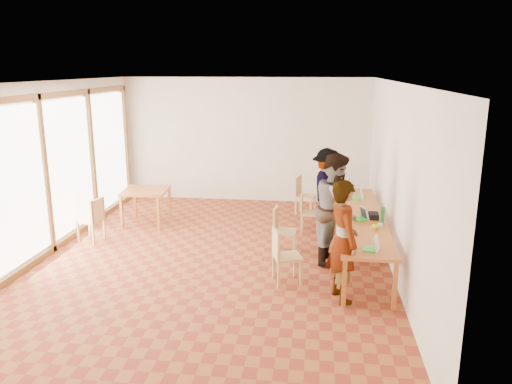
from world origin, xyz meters
The scene contains 25 objects.
ground centered at (0.00, 0.00, 0.00)m, with size 8.00×8.00×0.00m, color brown.
wall_back centered at (0.00, 4.00, 1.50)m, with size 6.00×0.10×3.00m, color silver.
wall_front centered at (0.00, -4.00, 1.50)m, with size 6.00×0.10×3.00m, color silver.
wall_right centered at (3.00, 0.00, 1.50)m, with size 0.10×8.00×3.00m, color silver.
window_wall centered at (-2.96, 0.00, 1.50)m, with size 0.10×8.00×3.00m, color white.
ceiling centered at (0.00, 0.00, 3.02)m, with size 6.00×8.00×0.04m, color white.
communal_table centered at (2.50, 0.42, 0.70)m, with size 0.80×4.00×0.75m.
side_table centered at (-1.80, 1.78, 0.67)m, with size 0.90×0.90×0.75m.
chair_near centered at (1.25, -0.82, 0.53)m, with size 0.51×0.51×0.46m.
chair_mid centered at (1.13, 0.43, 0.52)m, with size 0.42×0.42×0.45m.
chair_far centered at (1.54, 1.71, 0.49)m, with size 0.38×0.38×0.42m.
chair_empty centered at (1.42, 2.96, 0.53)m, with size 0.49×0.49×0.46m.
chair_spare centered at (-2.41, 0.62, 0.52)m, with size 0.47×0.47×0.45m.
person_near centered at (2.13, -1.28, 0.88)m, with size 0.64×0.42×1.75m, color gray.
person_mid centered at (2.08, 0.17, 0.94)m, with size 0.91×0.71×1.87m, color gray.
person_far centered at (1.95, 2.08, 0.82)m, with size 1.06×0.61×1.64m, color gray.
laptop_near centered at (2.55, -1.25, 0.81)m, with size 0.26×0.28×0.21m.
laptop_mid centered at (2.51, 0.21, 0.81)m, with size 0.30×0.32×0.22m.
laptop_far centered at (2.57, 1.55, 0.81)m, with size 0.26×0.29×0.22m.
yellow_mug centered at (2.69, -0.29, 0.79)m, with size 0.11×0.11×0.09m, color #CED222.
green_bottle centered at (2.83, 0.02, 0.89)m, with size 0.07×0.07×0.28m, color #207A35.
clear_glass centered at (2.27, -1.21, 0.80)m, with size 0.07×0.07×0.09m, color silver.
condiment_cup centered at (2.78, -0.19, 0.78)m, with size 0.08×0.08×0.06m, color white.
pink_phone centered at (2.30, -0.40, 0.76)m, with size 0.05×0.10×0.01m, color #BF3551.
black_pouch centered at (2.71, 0.29, 0.80)m, with size 0.16×0.26×0.09m, color black.
Camera 1 is at (1.74, -7.95, 3.23)m, focal length 35.00 mm.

